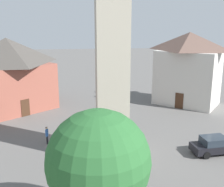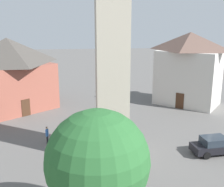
{
  "view_description": "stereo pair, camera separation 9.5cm",
  "coord_description": "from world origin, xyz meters",
  "views": [
    {
      "loc": [
        -2.49,
        -21.7,
        11.12
      ],
      "look_at": [
        0.0,
        0.0,
        5.54
      ],
      "focal_mm": 44.85,
      "sensor_mm": 36.0,
      "label": 1
    },
    {
      "loc": [
        -2.4,
        -21.71,
        11.12
      ],
      "look_at": [
        0.0,
        0.0,
        5.54
      ],
      "focal_mm": 44.85,
      "sensor_mm": 36.0,
      "label": 2
    }
  ],
  "objects": [
    {
      "name": "car_silver_kerb",
      "position": [
        8.93,
        -0.48,
        0.76
      ],
      "size": [
        4.27,
        2.09,
        1.53
      ],
      "color": "black",
      "rests_on": "ground"
    },
    {
      "name": "pedestrian",
      "position": [
        -5.77,
        3.21,
        1.01
      ],
      "size": [
        0.24,
        0.56,
        1.69
      ],
      "color": "black",
      "rests_on": "ground"
    },
    {
      "name": "ground_plane",
      "position": [
        0.0,
        0.0,
        0.0
      ],
      "size": [
        200.0,
        200.0,
        0.0
      ],
      "primitive_type": "plane",
      "color": "#605E5B"
    },
    {
      "name": "building_corner_back",
      "position": [
        12.12,
        14.64,
        5.02
      ],
      "size": [
        10.12,
        9.76,
        9.87
      ],
      "color": "beige",
      "rests_on": "ground"
    },
    {
      "name": "tree",
      "position": [
        -1.73,
        -9.18,
        4.47
      ],
      "size": [
        5.24,
        5.24,
        7.1
      ],
      "color": "brown",
      "rests_on": "ground"
    },
    {
      "name": "building_terrace_right",
      "position": [
        -11.55,
        14.61,
        4.74
      ],
      "size": [
        12.89,
        12.48,
        9.28
      ],
      "color": "#995142",
      "rests_on": "ground"
    }
  ]
}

